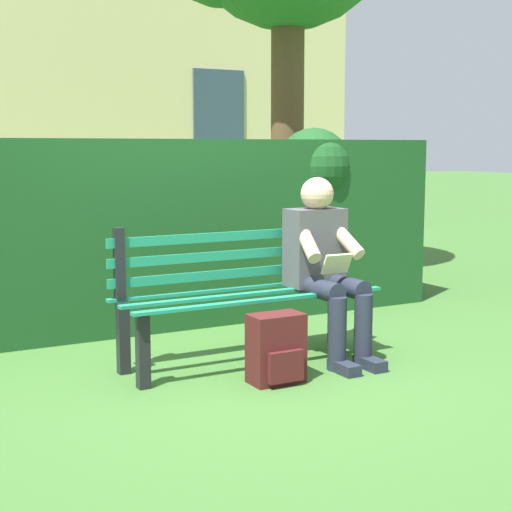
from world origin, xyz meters
TOP-DOWN VIEW (x-y plane):
  - ground at (0.00, 0.00)m, footprint 60.00×60.00m
  - park_bench at (0.00, -0.08)m, footprint 1.73×0.50m
  - person_seated at (-0.52, 0.10)m, footprint 0.44×0.73m
  - hedge_backdrop at (0.18, -1.39)m, footprint 5.09×0.78m
  - building_facade at (-0.84, -8.77)m, footprint 9.93×3.11m
  - backpack at (0.05, 0.44)m, footprint 0.32×0.26m

SIDE VIEW (x-z plane):
  - ground at x=0.00m, z-range 0.00..0.00m
  - backpack at x=0.05m, z-range 0.00..0.41m
  - park_bench at x=0.00m, z-range 0.01..0.91m
  - person_seated at x=-0.52m, z-range 0.04..1.24m
  - hedge_backdrop at x=0.18m, z-range -0.01..1.54m
  - building_facade at x=-0.84m, z-range 0.00..7.23m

